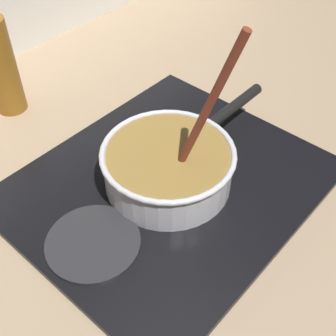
% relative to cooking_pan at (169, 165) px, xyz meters
% --- Properties ---
extents(ground, '(2.40, 1.60, 0.04)m').
position_rel_cooking_pan_xyz_m(ground, '(0.04, -0.16, -0.08)').
color(ground, '#9E8466').
extents(hob_plate, '(0.56, 0.48, 0.01)m').
position_rel_cooking_pan_xyz_m(hob_plate, '(-0.00, 0.00, -0.05)').
color(hob_plate, black).
rests_on(hob_plate, ground).
extents(burner_ring, '(0.17, 0.17, 0.01)m').
position_rel_cooking_pan_xyz_m(burner_ring, '(-0.00, 0.00, -0.04)').
color(burner_ring, '#592D0C').
rests_on(burner_ring, hob_plate).
extents(spare_burner, '(0.16, 0.16, 0.01)m').
position_rel_cooking_pan_xyz_m(spare_burner, '(-0.19, 0.00, -0.04)').
color(spare_burner, '#262628').
rests_on(spare_burner, hob_plate).
extents(cooking_pan, '(0.41, 0.25, 0.34)m').
position_rel_cooking_pan_xyz_m(cooking_pan, '(0.00, 0.00, 0.00)').
color(cooking_pan, silver).
rests_on(cooking_pan, hob_plate).
extents(sauce_bottle, '(0.07, 0.07, 0.27)m').
position_rel_cooking_pan_xyz_m(sauce_bottle, '(-0.05, 0.43, 0.06)').
color(sauce_bottle, '#8C5919').
rests_on(sauce_bottle, ground).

